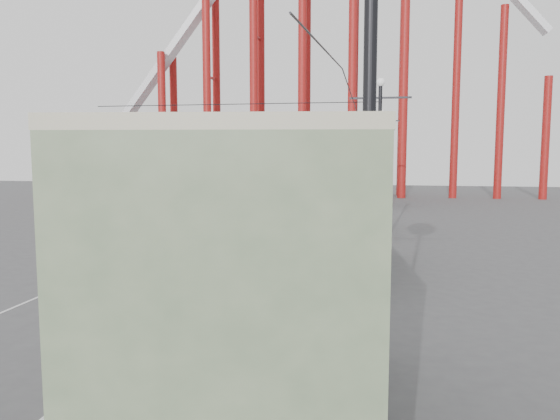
% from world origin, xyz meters
% --- Properties ---
extents(ground, '(160.00, 160.00, 0.00)m').
position_xyz_m(ground, '(0.00, 0.00, 0.00)').
color(ground, '#48484A').
rests_on(ground, ground).
extents(road_markings, '(12.52, 120.00, 0.01)m').
position_xyz_m(road_markings, '(-0.86, 19.70, 0.01)').
color(road_markings, silver).
rests_on(road_markings, ground).
extents(lamp_post_mid, '(3.20, 0.44, 9.32)m').
position_xyz_m(lamp_post_mid, '(5.60, 18.00, 4.68)').
color(lamp_post_mid, black).
rests_on(lamp_post_mid, ground).
extents(lamp_post_far, '(3.20, 0.44, 9.32)m').
position_xyz_m(lamp_post_far, '(5.60, 40.00, 4.68)').
color(lamp_post_far, black).
rests_on(lamp_post_far, ground).
extents(lamp_post_distant, '(3.20, 0.44, 9.32)m').
position_xyz_m(lamp_post_distant, '(5.60, 62.00, 4.68)').
color(lamp_post_distant, black).
rests_on(lamp_post_distant, ground).
extents(roller_coaster, '(52.95, 5.00, 55.48)m').
position_xyz_m(roller_coaster, '(-2.49, 56.89, 22.92)').
color(roller_coaster, maroon).
rests_on(roller_coaster, ground).
extents(fairground_shed, '(22.00, 10.00, 5.00)m').
position_xyz_m(fairground_shed, '(-6.00, 47.00, 2.50)').
color(fairground_shed, gray).
rests_on(fairground_shed, ground).
extents(double_decker_bus, '(4.16, 11.11, 5.82)m').
position_xyz_m(double_decker_bus, '(3.82, -2.06, 3.26)').
color(double_decker_bus, '#3E4826').
rests_on(double_decker_bus, ground).
extents(single_decker_green, '(3.20, 10.33, 2.87)m').
position_xyz_m(single_decker_green, '(3.61, 13.89, 1.62)').
color(single_decker_green, '#657958').
rests_on(single_decker_green, ground).
extents(single_decker_cream, '(2.51, 9.53, 2.95)m').
position_xyz_m(single_decker_cream, '(3.17, 26.51, 1.66)').
color(single_decker_cream, beige).
rests_on(single_decker_cream, ground).
extents(pedestrian, '(0.77, 0.64, 1.80)m').
position_xyz_m(pedestrian, '(1.37, 12.38, 0.90)').
color(pedestrian, black).
rests_on(pedestrian, ground).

